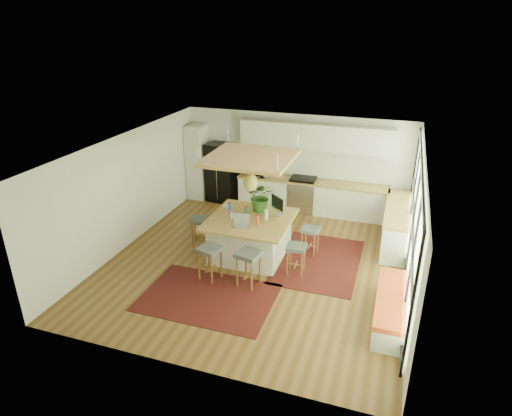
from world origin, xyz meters
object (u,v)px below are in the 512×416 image
(stool_near_left, at_px, (210,264))
(stool_left_side, at_px, (201,232))
(laptop, at_px, (241,221))
(island, at_px, (250,237))
(stool_right_back, at_px, (310,240))
(island_plant, at_px, (261,200))
(fridge, at_px, (223,171))
(monitor, at_px, (278,205))
(stool_near_right, at_px, (249,270))
(stool_right_front, at_px, (296,259))
(microwave, at_px, (258,169))

(stool_near_left, relative_size, stool_left_side, 1.02)
(laptop, bearing_deg, stool_near_left, -125.94)
(island, relative_size, laptop, 4.92)
(island, distance_m, stool_right_back, 1.39)
(island, bearing_deg, island_plant, 79.05)
(fridge, bearing_deg, stool_left_side, -70.91)
(stool_left_side, xyz_separation_m, monitor, (1.83, 0.32, 0.83))
(laptop, bearing_deg, stool_near_right, -68.23)
(stool_right_front, bearing_deg, stool_right_back, 83.98)
(island, bearing_deg, microwave, 105.14)
(stool_left_side, bearing_deg, stool_near_left, -57.61)
(fridge, distance_m, island, 3.52)
(laptop, distance_m, monitor, 1.03)
(island, bearing_deg, stool_right_back, 20.44)
(stool_near_right, relative_size, microwave, 1.30)
(stool_right_front, distance_m, island_plant, 1.70)
(island, distance_m, monitor, 0.97)
(monitor, height_order, microwave, monitor)
(stool_near_left, height_order, stool_near_right, stool_near_right)
(island, relative_size, island_plant, 2.57)
(stool_near_right, bearing_deg, stool_left_side, 142.88)
(stool_near_left, distance_m, stool_near_right, 0.85)
(microwave, bearing_deg, island, -77.80)
(microwave, bearing_deg, stool_near_left, -88.69)
(fridge, height_order, stool_near_right, fridge)
(island, relative_size, stool_near_left, 2.48)
(stool_right_front, height_order, island_plant, island_plant)
(stool_near_left, relative_size, microwave, 1.26)
(fridge, xyz_separation_m, laptop, (1.83, -3.39, 0.12))
(stool_left_side, height_order, island_plant, island_plant)
(stool_near_right, xyz_separation_m, stool_right_back, (0.92, 1.70, 0.00))
(stool_left_side, height_order, monitor, monitor)
(island, bearing_deg, stool_left_side, 178.01)
(island, bearing_deg, stool_near_left, -110.62)
(stool_near_left, height_order, laptop, laptop)
(stool_near_left, relative_size, stool_right_front, 1.10)
(fridge, distance_m, stool_near_right, 4.77)
(island, height_order, monitor, monitor)
(stool_left_side, bearing_deg, stool_right_front, -11.77)
(stool_right_front, distance_m, monitor, 1.35)
(stool_near_right, relative_size, monitor, 1.49)
(microwave, xyz_separation_m, island_plant, (0.87, -2.36, 0.09))
(fridge, bearing_deg, island, -49.94)
(stool_near_right, height_order, laptop, laptop)
(island_plant, bearing_deg, microwave, 110.16)
(island_plant, bearing_deg, fridge, 129.19)
(fridge, distance_m, stool_right_back, 4.06)
(fridge, bearing_deg, stool_near_left, -63.95)
(stool_near_left, bearing_deg, laptop, 62.79)
(monitor, bearing_deg, laptop, -85.50)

